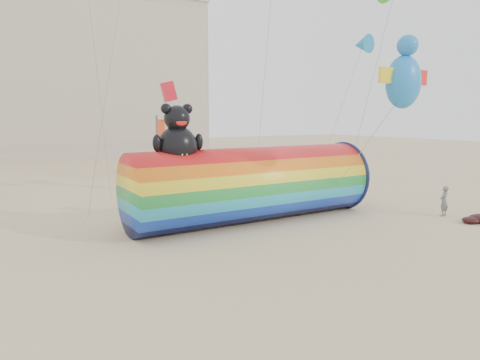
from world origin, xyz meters
TOP-DOWN VIEW (x-y plane):
  - ground at (0.00, 0.00)m, footprint 160.00×160.00m
  - windsock_assembly at (2.35, 3.36)m, footprint 12.51×3.81m
  - kite_handler at (11.31, -1.05)m, footprint 0.63×0.48m
  - festival_banners at (-1.36, 15.62)m, footprint 12.59×4.58m

SIDE VIEW (x-z plane):
  - ground at x=0.00m, z-range 0.00..0.00m
  - kite_handler at x=11.31m, z-range 0.00..1.57m
  - windsock_assembly at x=2.35m, z-range -0.97..4.79m
  - festival_banners at x=-1.36m, z-range 0.04..5.24m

